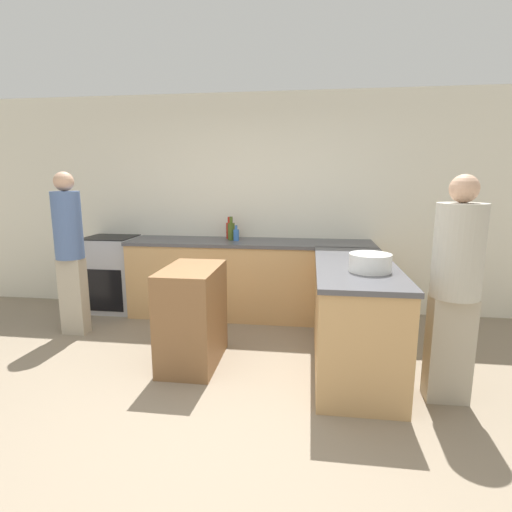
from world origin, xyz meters
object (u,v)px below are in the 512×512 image
object	(u,v)px
person_at_peninsula	(455,283)
person_by_range	(69,247)
mixing_bowl	(370,263)
water_bottle_blue	(236,235)
olive_oil_bottle	(231,231)
island_table	(192,316)
range_oven	(112,273)
hot_sauce_bottle	(229,230)

from	to	relation	value
person_at_peninsula	person_by_range	bearing A→B (deg)	166.28
mixing_bowl	person_at_peninsula	distance (m)	0.63
water_bottle_blue	olive_oil_bottle	xyz separation A→B (m)	(-0.07, 0.06, 0.04)
mixing_bowl	olive_oil_bottle	world-z (taller)	olive_oil_bottle
island_table	person_by_range	distance (m)	1.66
island_table	olive_oil_bottle	xyz separation A→B (m)	(0.09, 1.41, 0.60)
range_oven	person_at_peninsula	size ratio (longest dim) A/B	0.56
island_table	person_at_peninsula	xyz separation A→B (m)	(2.10, -0.35, 0.47)
person_at_peninsula	range_oven	bearing A→B (deg)	154.32
water_bottle_blue	person_at_peninsula	distance (m)	2.58
range_oven	person_at_peninsula	xyz separation A→B (m)	(3.58, -1.72, 0.45)
island_table	hot_sauce_bottle	world-z (taller)	hot_sauce_bottle
person_by_range	hot_sauce_bottle	bearing A→B (deg)	33.29
range_oven	hot_sauce_bottle	xyz separation A→B (m)	(1.51, 0.15, 0.57)
range_oven	water_bottle_blue	bearing A→B (deg)	-0.94
mixing_bowl	range_oven	bearing A→B (deg)	153.56
island_table	olive_oil_bottle	world-z (taller)	olive_oil_bottle
hot_sauce_bottle	mixing_bowl	bearing A→B (deg)	-47.90
hot_sauce_bottle	olive_oil_bottle	size ratio (longest dim) A/B	0.95
range_oven	olive_oil_bottle	xyz separation A→B (m)	(1.56, 0.04, 0.58)
olive_oil_bottle	person_by_range	world-z (taller)	person_by_range
range_oven	island_table	bearing A→B (deg)	-42.81
island_table	mixing_bowl	size ratio (longest dim) A/B	2.69
mixing_bowl	olive_oil_bottle	size ratio (longest dim) A/B	1.18
island_table	water_bottle_blue	bearing A→B (deg)	83.23
water_bottle_blue	mixing_bowl	bearing A→B (deg)	-47.08
mixing_bowl	water_bottle_blue	size ratio (longest dim) A/B	1.79
range_oven	water_bottle_blue	xyz separation A→B (m)	(1.64, -0.03, 0.54)
person_by_range	olive_oil_bottle	bearing A→B (deg)	29.22
person_by_range	island_table	bearing A→B (deg)	-19.45
olive_oil_bottle	person_at_peninsula	bearing A→B (deg)	-41.11
water_bottle_blue	hot_sauce_bottle	bearing A→B (deg)	124.68
hot_sauce_bottle	olive_oil_bottle	bearing A→B (deg)	-65.88
range_oven	water_bottle_blue	size ratio (longest dim) A/B	5.09
island_table	mixing_bowl	distance (m)	1.63
range_oven	hot_sauce_bottle	distance (m)	1.62
island_table	person_by_range	bearing A→B (deg)	160.55
island_table	person_at_peninsula	size ratio (longest dim) A/B	0.53
island_table	hot_sauce_bottle	distance (m)	1.64
mixing_bowl	olive_oil_bottle	distance (m)	2.10
olive_oil_bottle	person_at_peninsula	world-z (taller)	person_at_peninsula
island_table	hot_sauce_bottle	xyz separation A→B (m)	(0.03, 1.52, 0.60)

